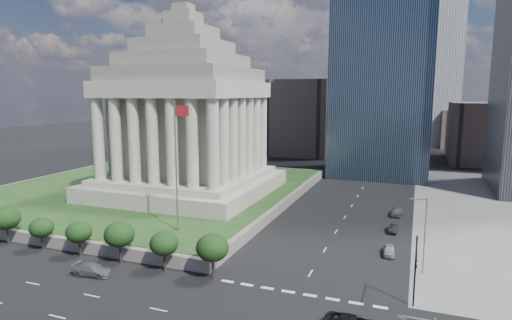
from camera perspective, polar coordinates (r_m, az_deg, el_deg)
The scene contains 15 objects.
ground at distance 133.78m, azimuth 15.40°, elevation -1.35°, with size 500.00×500.00×0.00m, color black.
plaza_terrace at distance 101.66m, azimuth -13.89°, elevation -3.93°, with size 66.00×70.00×1.80m, color slate.
plaza_lawn at distance 101.46m, azimuth -13.91°, elevation -3.41°, with size 64.00×68.00×0.10m, color #1F3B18.
war_memorial at distance 91.65m, azimuth -9.36°, elevation 7.78°, with size 34.00×34.00×39.00m, color #AB9F8F, non-canonical shape.
flagpole at distance 65.52m, azimuth -10.50°, elevation 0.09°, with size 2.52×0.24×20.00m.
tree_row at distance 68.56m, azimuth -24.67°, elevation -8.88°, with size 53.00×4.00×6.00m, color black, non-canonical shape.
midrise_glass at distance 126.85m, azimuth 16.65°, elevation 11.68°, with size 26.00×26.00×60.00m, color black.
building_filler_ne at distance 163.00m, azimuth 27.88°, elevation 3.27°, with size 20.00×30.00×20.00m, color brown.
building_filler_nw at distance 166.87m, azimuth 6.28°, elevation 5.72°, with size 24.00×30.00×28.00m, color brown.
traffic_signal_ne at distance 48.30m, azimuth 20.50°, elevation -13.19°, with size 0.30×5.74×8.00m.
street_lamp_north at distance 58.86m, azimuth 21.45°, elevation -8.83°, with size 2.13×0.22×10.00m.
suv_grey at distance 59.90m, azimuth -20.96°, elevation -13.49°, with size 2.08×5.11×1.48m, color slate.
parked_sedan_near at distance 65.48m, azimuth 17.31°, elevation -11.43°, with size 3.97×1.60×1.35m, color #95999D.
parked_sedan_mid at distance 75.77m, azimuth 17.85°, elevation -8.72°, with size 1.29×3.71×1.22m, color black.
parked_sedan_far at distance 85.75m, azimuth 18.24°, elevation -6.57°, with size 1.85×4.60×1.57m, color #56595D.
Camera 1 is at (12.00, -31.26, 22.91)m, focal length 30.00 mm.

